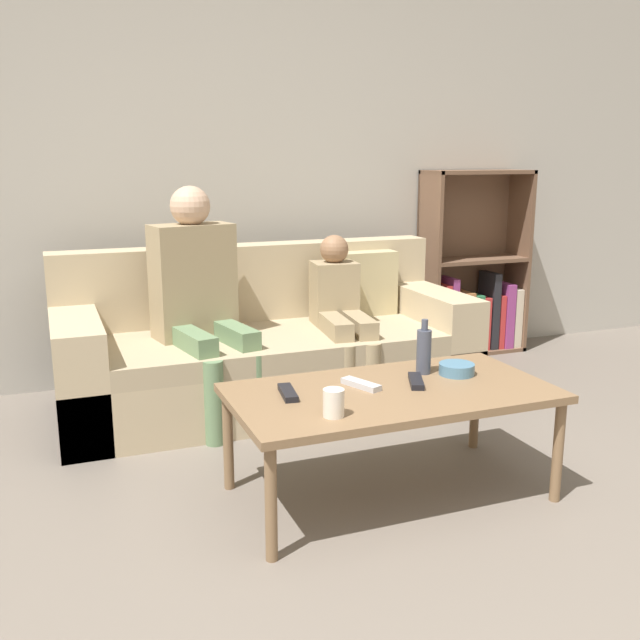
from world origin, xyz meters
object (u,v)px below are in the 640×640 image
Objects in this scene: tv_remote_0 at (288,393)px; bottle at (424,351)px; person_adult at (199,289)px; couch at (268,352)px; tv_remote_2 at (361,384)px; coffee_table at (391,399)px; bookshelf at (471,290)px; tv_remote_1 at (416,381)px; person_child at (341,311)px; cup_near at (334,403)px; snack_bowl at (457,369)px.

tv_remote_0 is 0.60m from bottle.
couch is at bearing 0.18° from person_adult.
tv_remote_2 is (0.38, -1.06, -0.21)m from person_adult.
coffee_table is 1.06× the size of person_adult.
couch is 9.50× the size of bottle.
couch is 0.53m from person_adult.
coffee_table is at bearing -56.77° from tv_remote_2.
couch is at bearing -162.86° from bookshelf.
tv_remote_1 is at bearing 11.76° from coffee_table.
tv_remote_2 is at bearing -167.26° from tv_remote_1.
bottle is at bearing 32.66° from coffee_table.
person_child reaches higher than cup_near.
coffee_table is 0.34m from snack_bowl.
cup_near is 0.27m from tv_remote_0.
bookshelf is 5.37× the size of bottle.
tv_remote_2 is (-0.35, -1.00, -0.05)m from person_child.
couch is 1.21m from coffee_table.
coffee_table is 8.54× the size of snack_bowl.
tv_remote_1 is (0.60, -1.10, -0.21)m from person_adult.
bookshelf reaches higher than tv_remote_0.
bookshelf reaches higher than tv_remote_1.
bookshelf reaches higher than coffee_table.
person_child reaches higher than tv_remote_1.
tv_remote_0 and tv_remote_2 have the same top height.
tv_remote_2 is (0.21, 0.25, -0.04)m from cup_near.
person_child is 1.18m from tv_remote_0.
coffee_table is at bearing -130.60° from bookshelf.
person_adult reaches higher than tv_remote_2.
person_child is at bearing 76.74° from coffee_table.
person_adult reaches higher than snack_bowl.
cup_near reaches higher than tv_remote_1.
person_adult reaches higher than tv_remote_1.
coffee_table is at bearing -2.46° from tv_remote_0.
snack_bowl is (0.33, 0.07, 0.06)m from coffee_table.
coffee_table is at bearing 30.61° from cup_near.
person_adult is 6.49× the size of tv_remote_0.
bookshelf is at bearing 49.40° from coffee_table.
tv_remote_0 is (-0.38, 0.07, 0.05)m from coffee_table.
person_child reaches higher than bottle.
couch is at bearing 111.12° from snack_bowl.
person_adult reaches higher than couch.
person_child is at bearing -15.69° from person_adult.
person_adult reaches higher than bottle.
bookshelf is at bearing 33.81° from person_child.
cup_near is (0.17, -1.31, -0.17)m from person_adult.
cup_near is 0.69m from snack_bowl.
bookshelf is 1.05× the size of person_adult.
cup_near is 0.54× the size of tv_remote_2.
bottle reaches higher than tv_remote_0.
tv_remote_1 is 0.17m from bottle.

